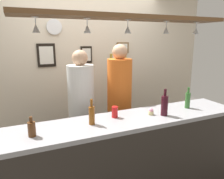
{
  "coord_description": "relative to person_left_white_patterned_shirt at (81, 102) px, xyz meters",
  "views": [
    {
      "loc": [
        -1.05,
        -2.28,
        1.84
      ],
      "look_at": [
        0.0,
        0.1,
        1.22
      ],
      "focal_mm": 34.87,
      "sensor_mm": 36.0,
      "label": 1
    }
  ],
  "objects": [
    {
      "name": "picture_frame_caricature",
      "position": [
        -0.31,
        0.69,
        0.57
      ],
      "size": [
        0.26,
        0.02,
        0.34
      ],
      "color": "black",
      "rests_on": "back_wall"
    },
    {
      "name": "hanging_wineglass_center",
      "position": [
        0.77,
        -0.68,
        0.9
      ],
      "size": [
        0.07,
        0.07,
        0.13
      ],
      "color": "silver",
      "rests_on": "overhead_glass_rack"
    },
    {
      "name": "picture_frame_lower_pair",
      "position": [
        0.86,
        0.69,
        0.47
      ],
      "size": [
        0.3,
        0.02,
        0.18
      ],
      "color": "#B29338",
      "rests_on": "back_wall"
    },
    {
      "name": "person_left_white_patterned_shirt",
      "position": [
        0.0,
        0.0,
        0.0
      ],
      "size": [
        0.34,
        0.34,
        1.7
      ],
      "color": "#2D334C",
      "rests_on": "ground_plane"
    },
    {
      "name": "hanging_wineglass_far_left",
      "position": [
        -0.55,
        -0.62,
        0.9
      ],
      "size": [
        0.07,
        0.07,
        0.13
      ],
      "color": "silver",
      "rests_on": "overhead_glass_rack"
    },
    {
      "name": "person_middle_orange_shirt",
      "position": [
        0.55,
        0.0,
        0.04
      ],
      "size": [
        0.34,
        0.34,
        1.76
      ],
      "color": "#2D334C",
      "rests_on": "ground_plane"
    },
    {
      "name": "bottle_wine_dark_red",
      "position": [
        0.72,
        -0.79,
        0.09
      ],
      "size": [
        0.08,
        0.08,
        0.3
      ],
      "color": "#380F19",
      "rests_on": "bar_counter"
    },
    {
      "name": "back_wall",
      "position": [
        0.32,
        0.74,
        0.27
      ],
      "size": [
        4.4,
        0.06,
        2.6
      ],
      "primitive_type": "cube",
      "color": "beige",
      "rests_on": "ground_plane"
    },
    {
      "name": "bottle_beer_brown_stubby",
      "position": [
        -0.66,
        -0.76,
        0.05
      ],
      "size": [
        0.07,
        0.07,
        0.18
      ],
      "color": "#512D14",
      "rests_on": "bar_counter"
    },
    {
      "name": "hanging_wineglass_left",
      "position": [
        -0.1,
        -0.67,
        0.9
      ],
      "size": [
        0.07,
        0.07,
        0.13
      ],
      "color": "silver",
      "rests_on": "overhead_glass_rack"
    },
    {
      "name": "hanging_wineglass_center_left",
      "position": [
        0.31,
        -0.67,
        0.9
      ],
      "size": [
        0.07,
        0.07,
        0.13
      ],
      "color": "silver",
      "rests_on": "overhead_glass_rack"
    },
    {
      "name": "hanging_wineglass_center_right",
      "position": [
        1.19,
        -0.68,
        0.9
      ],
      "size": [
        0.07,
        0.07,
        0.13
      ],
      "color": "silver",
      "rests_on": "overhead_glass_rack"
    },
    {
      "name": "drink_can",
      "position": [
        0.2,
        -0.62,
        0.04
      ],
      "size": [
        0.07,
        0.07,
        0.12
      ],
      "primitive_type": "cylinder",
      "color": "red",
      "rests_on": "bar_counter"
    },
    {
      "name": "picture_frame_upper_small",
      "position": [
        0.94,
        0.69,
        0.65
      ],
      "size": [
        0.22,
        0.02,
        0.18
      ],
      "color": "brown",
      "rests_on": "back_wall"
    },
    {
      "name": "wall_clock",
      "position": [
        -0.18,
        0.69,
        0.97
      ],
      "size": [
        0.22,
        0.03,
        0.22
      ],
      "primitive_type": "cylinder",
      "rotation": [
        1.57,
        0.0,
        0.0
      ],
      "color": "white",
      "rests_on": "back_wall"
    },
    {
      "name": "cupcake",
      "position": [
        0.6,
        -0.71,
        0.01
      ],
      "size": [
        0.06,
        0.06,
        0.08
      ],
      "color": "beige",
      "rests_on": "bar_counter"
    },
    {
      "name": "picture_frame_crest",
      "position": [
        0.3,
        0.69,
        0.56
      ],
      "size": [
        0.18,
        0.02,
        0.26
      ],
      "color": "black",
      "rests_on": "back_wall"
    },
    {
      "name": "bottle_beer_amber_tall",
      "position": [
        -0.09,
        -0.71,
        0.08
      ],
      "size": [
        0.06,
        0.06,
        0.26
      ],
      "color": "brown",
      "rests_on": "bar_counter"
    },
    {
      "name": "overhead_glass_rack",
      "position": [
        0.32,
        -0.66,
        1.01
      ],
      "size": [
        2.2,
        0.36,
        0.04
      ],
      "primitive_type": "cube",
      "color": "brown"
    },
    {
      "name": "bar_counter",
      "position": [
        0.32,
        -0.87,
        -0.35
      ],
      "size": [
        2.7,
        0.55,
        1.0
      ],
      "color": "#99999E",
      "rests_on": "ground_plane"
    },
    {
      "name": "bottle_beer_green_import",
      "position": [
        1.15,
        -0.69,
        0.08
      ],
      "size": [
        0.06,
        0.06,
        0.26
      ],
      "color": "#336B2D",
      "rests_on": "bar_counter"
    }
  ]
}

